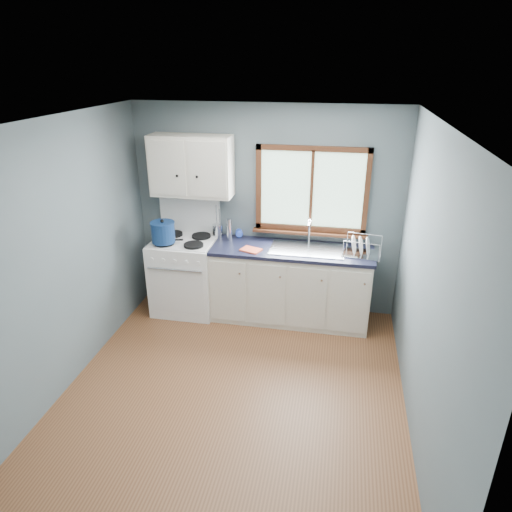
% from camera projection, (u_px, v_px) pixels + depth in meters
% --- Properties ---
extents(floor, '(3.20, 3.60, 0.02)m').
position_uv_depth(floor, '(233.00, 394.00, 4.36)').
color(floor, brown).
rests_on(floor, ground).
extents(ceiling, '(3.20, 3.60, 0.02)m').
position_uv_depth(ceiling, '(226.00, 122.00, 3.36)').
color(ceiling, white).
rests_on(ceiling, wall_back).
extents(wall_back, '(3.20, 0.02, 2.50)m').
position_uv_depth(wall_back, '(266.00, 211.00, 5.49)').
color(wall_back, '#556164').
rests_on(wall_back, ground).
extents(wall_front, '(3.20, 0.02, 2.50)m').
position_uv_depth(wall_front, '(141.00, 434.00, 2.23)').
color(wall_front, '#556164').
rests_on(wall_front, ground).
extents(wall_left, '(0.02, 3.60, 2.50)m').
position_uv_depth(wall_left, '(58.00, 261.00, 4.14)').
color(wall_left, '#556164').
rests_on(wall_left, ground).
extents(wall_right, '(0.02, 3.60, 2.50)m').
position_uv_depth(wall_right, '(429.00, 292.00, 3.58)').
color(wall_right, '#556164').
rests_on(wall_right, ground).
extents(gas_range, '(0.76, 0.69, 1.36)m').
position_uv_depth(gas_range, '(186.00, 273.00, 5.65)').
color(gas_range, white).
rests_on(gas_range, floor).
extents(base_cabinets, '(1.85, 0.60, 0.88)m').
position_uv_depth(base_cabinets, '(290.00, 288.00, 5.48)').
color(base_cabinets, beige).
rests_on(base_cabinets, floor).
extents(countertop, '(1.89, 0.64, 0.04)m').
position_uv_depth(countertop, '(291.00, 250.00, 5.28)').
color(countertop, black).
rests_on(countertop, base_cabinets).
extents(sink, '(0.84, 0.46, 0.44)m').
position_uv_depth(sink, '(307.00, 254.00, 5.27)').
color(sink, silver).
rests_on(sink, countertop).
extents(window, '(1.36, 0.10, 1.03)m').
position_uv_depth(window, '(311.00, 196.00, 5.28)').
color(window, '#9EC6A8').
rests_on(window, wall_back).
extents(upper_cabinets, '(0.95, 0.35, 0.70)m').
position_uv_depth(upper_cabinets, '(191.00, 166.00, 5.25)').
color(upper_cabinets, beige).
rests_on(upper_cabinets, wall_back).
extents(skillet, '(0.37, 0.28, 0.05)m').
position_uv_depth(skillet, '(163.00, 240.00, 5.35)').
color(skillet, black).
rests_on(skillet, gas_range).
extents(stockpot, '(0.31, 0.31, 0.28)m').
position_uv_depth(stockpot, '(163.00, 232.00, 5.31)').
color(stockpot, navy).
rests_on(stockpot, gas_range).
extents(utensil_crock, '(0.16, 0.16, 0.40)m').
position_uv_depth(utensil_crock, '(218.00, 230.00, 5.59)').
color(utensil_crock, silver).
rests_on(utensil_crock, countertop).
extents(thermos, '(0.08, 0.08, 0.27)m').
position_uv_depth(thermos, '(229.00, 230.00, 5.46)').
color(thermos, silver).
rests_on(thermos, countertop).
extents(soap_bottle, '(0.11, 0.11, 0.23)m').
position_uv_depth(soap_bottle, '(239.00, 229.00, 5.53)').
color(soap_bottle, blue).
rests_on(soap_bottle, countertop).
extents(dish_towel, '(0.26, 0.23, 0.02)m').
position_uv_depth(dish_towel, '(251.00, 250.00, 5.21)').
color(dish_towel, '#E65637').
rests_on(dish_towel, countertop).
extents(dish_rack, '(0.45, 0.37, 0.21)m').
position_uv_depth(dish_rack, '(361.00, 250.00, 5.09)').
color(dish_rack, silver).
rests_on(dish_rack, countertop).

